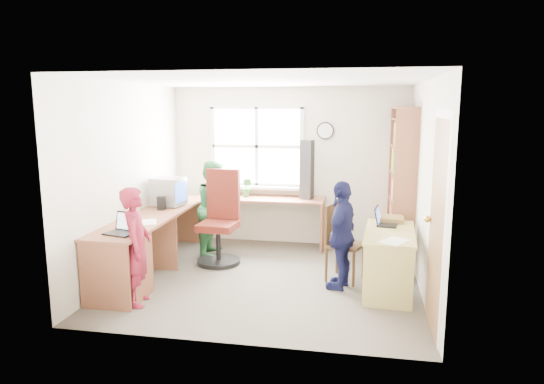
{
  "coord_description": "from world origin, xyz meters",
  "views": [
    {
      "loc": [
        1.07,
        -5.62,
        2.1
      ],
      "look_at": [
        0.0,
        0.25,
        1.05
      ],
      "focal_mm": 32.0,
      "sensor_mm": 36.0,
      "label": 1
    }
  ],
  "objects_px": {
    "laptop_left": "(123,228)",
    "potted_plant": "(247,187)",
    "bookshelf": "(402,188)",
    "person_red": "(137,246)",
    "laptop_right": "(384,221)",
    "person_green": "(215,208)",
    "right_desk": "(389,247)",
    "crt_monitor": "(169,192)",
    "swivel_chair": "(220,223)",
    "person_navy": "(342,235)",
    "cd_tower": "(307,170)",
    "l_desk": "(158,244)",
    "wooden_chair": "(340,239)"
  },
  "relations": [
    {
      "from": "crt_monitor",
      "to": "potted_plant",
      "type": "xyz_separation_m",
      "value": [
        0.91,
        0.85,
        -0.05
      ]
    },
    {
      "from": "wooden_chair",
      "to": "person_red",
      "type": "height_order",
      "value": "person_red"
    },
    {
      "from": "potted_plant",
      "to": "crt_monitor",
      "type": "bearing_deg",
      "value": -136.79
    },
    {
      "from": "person_navy",
      "to": "bookshelf",
      "type": "bearing_deg",
      "value": 165.7
    },
    {
      "from": "wooden_chair",
      "to": "potted_plant",
      "type": "height_order",
      "value": "potted_plant"
    },
    {
      "from": "right_desk",
      "to": "crt_monitor",
      "type": "bearing_deg",
      "value": 170.85
    },
    {
      "from": "laptop_left",
      "to": "cd_tower",
      "type": "distance_m",
      "value": 2.94
    },
    {
      "from": "crt_monitor",
      "to": "swivel_chair",
      "type": "bearing_deg",
      "value": 6.67
    },
    {
      "from": "laptop_right",
      "to": "person_green",
      "type": "bearing_deg",
      "value": 82.47
    },
    {
      "from": "bookshelf",
      "to": "potted_plant",
      "type": "bearing_deg",
      "value": 173.46
    },
    {
      "from": "person_green",
      "to": "crt_monitor",
      "type": "bearing_deg",
      "value": 119.19
    },
    {
      "from": "laptop_left",
      "to": "potted_plant",
      "type": "height_order",
      "value": "potted_plant"
    },
    {
      "from": "crt_monitor",
      "to": "person_navy",
      "type": "xyz_separation_m",
      "value": [
        2.4,
        -0.72,
        -0.31
      ]
    },
    {
      "from": "l_desk",
      "to": "person_navy",
      "type": "distance_m",
      "value": 2.21
    },
    {
      "from": "wooden_chair",
      "to": "right_desk",
      "type": "bearing_deg",
      "value": -4.58
    },
    {
      "from": "cd_tower",
      "to": "person_navy",
      "type": "height_order",
      "value": "cd_tower"
    },
    {
      "from": "wooden_chair",
      "to": "laptop_left",
      "type": "relative_size",
      "value": 2.49
    },
    {
      "from": "cd_tower",
      "to": "person_red",
      "type": "xyz_separation_m",
      "value": [
        -1.55,
        -2.44,
        -0.55
      ]
    },
    {
      "from": "bookshelf",
      "to": "wooden_chair",
      "type": "height_order",
      "value": "bookshelf"
    },
    {
      "from": "l_desk",
      "to": "wooden_chair",
      "type": "bearing_deg",
      "value": 11.63
    },
    {
      "from": "swivel_chair",
      "to": "person_navy",
      "type": "xyz_separation_m",
      "value": [
        1.66,
        -0.69,
        0.09
      ]
    },
    {
      "from": "crt_monitor",
      "to": "person_green",
      "type": "bearing_deg",
      "value": 39.3
    },
    {
      "from": "laptop_left",
      "to": "l_desk",
      "type": "bearing_deg",
      "value": 93.21
    },
    {
      "from": "laptop_left",
      "to": "laptop_right",
      "type": "xyz_separation_m",
      "value": [
        2.81,
        1.12,
        -0.06
      ]
    },
    {
      "from": "laptop_right",
      "to": "l_desk",
      "type": "bearing_deg",
      "value": 109.73
    },
    {
      "from": "cd_tower",
      "to": "person_red",
      "type": "distance_m",
      "value": 2.94
    },
    {
      "from": "l_desk",
      "to": "laptop_left",
      "type": "xyz_separation_m",
      "value": [
        -0.12,
        -0.61,
        0.35
      ]
    },
    {
      "from": "swivel_chair",
      "to": "wooden_chair",
      "type": "bearing_deg",
      "value": -9.87
    },
    {
      "from": "l_desk",
      "to": "person_red",
      "type": "bearing_deg",
      "value": -84.42
    },
    {
      "from": "bookshelf",
      "to": "person_red",
      "type": "relative_size",
      "value": 1.64
    },
    {
      "from": "crt_monitor",
      "to": "laptop_left",
      "type": "relative_size",
      "value": 1.19
    },
    {
      "from": "potted_plant",
      "to": "person_red",
      "type": "height_order",
      "value": "person_red"
    },
    {
      "from": "wooden_chair",
      "to": "crt_monitor",
      "type": "relative_size",
      "value": 2.09
    },
    {
      "from": "l_desk",
      "to": "swivel_chair",
      "type": "xyz_separation_m",
      "value": [
        0.54,
        0.84,
        0.09
      ]
    },
    {
      "from": "right_desk",
      "to": "person_navy",
      "type": "height_order",
      "value": "person_navy"
    },
    {
      "from": "laptop_right",
      "to": "cd_tower",
      "type": "distance_m",
      "value": 1.68
    },
    {
      "from": "person_red",
      "to": "right_desk",
      "type": "bearing_deg",
      "value": -86.22
    },
    {
      "from": "potted_plant",
      "to": "wooden_chair",
      "type": "bearing_deg",
      "value": -41.14
    },
    {
      "from": "cd_tower",
      "to": "person_green",
      "type": "relative_size",
      "value": 0.64
    },
    {
      "from": "laptop_left",
      "to": "person_green",
      "type": "bearing_deg",
      "value": 89.98
    },
    {
      "from": "swivel_chair",
      "to": "crt_monitor",
      "type": "distance_m",
      "value": 0.85
    },
    {
      "from": "right_desk",
      "to": "potted_plant",
      "type": "xyz_separation_m",
      "value": [
        -2.04,
        1.53,
        0.39
      ]
    },
    {
      "from": "laptop_left",
      "to": "potted_plant",
      "type": "bearing_deg",
      "value": 85.3
    },
    {
      "from": "right_desk",
      "to": "crt_monitor",
      "type": "distance_m",
      "value": 3.06
    },
    {
      "from": "crt_monitor",
      "to": "cd_tower",
      "type": "relative_size",
      "value": 0.52
    },
    {
      "from": "person_red",
      "to": "wooden_chair",
      "type": "bearing_deg",
      "value": -76.11
    },
    {
      "from": "bookshelf",
      "to": "person_navy",
      "type": "height_order",
      "value": "bookshelf"
    },
    {
      "from": "right_desk",
      "to": "laptop_right",
      "type": "height_order",
      "value": "laptop_right"
    },
    {
      "from": "wooden_chair",
      "to": "l_desk",
      "type": "bearing_deg",
      "value": -149.34
    },
    {
      "from": "person_red",
      "to": "person_navy",
      "type": "height_order",
      "value": "person_red"
    }
  ]
}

